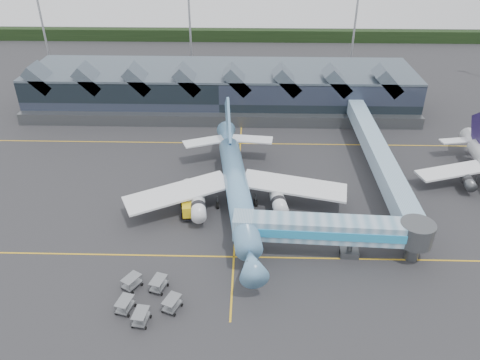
{
  "coord_description": "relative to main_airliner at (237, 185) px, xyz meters",
  "views": [
    {
      "loc": [
        2.22,
        -59.21,
        43.59
      ],
      "look_at": [
        0.53,
        4.9,
        5.0
      ],
      "focal_mm": 35.0,
      "sensor_mm": 36.0,
      "label": 1
    }
  ],
  "objects": [
    {
      "name": "tree_line_far",
      "position": [
        0.03,
        105.09,
        -2.0
      ],
      "size": [
        260.0,
        4.0,
        4.0
      ],
      "primitive_type": "cube",
      "color": "black",
      "rests_on": "ground"
    },
    {
      "name": "jet_bridge",
      "position": [
        15.21,
        -11.99,
        0.22
      ],
      "size": [
        27.61,
        5.43,
        6.13
      ],
      "rotation": [
        0.0,
        0.0,
        -0.05
      ],
      "color": "#6F9DBA",
      "rests_on": "ground"
    },
    {
      "name": "ground",
      "position": [
        0.03,
        -4.91,
        -4.0
      ],
      "size": [
        260.0,
        260.0,
        0.0
      ],
      "primitive_type": "plane",
      "color": "#2B2A2D",
      "rests_on": "ground"
    },
    {
      "name": "fuel_truck",
      "position": [
        -7.82,
        -0.52,
        -2.23
      ],
      "size": [
        3.85,
        9.5,
        3.16
      ],
      "rotation": [
        0.0,
        0.0,
        0.17
      ],
      "color": "black",
      "rests_on": "ground"
    },
    {
      "name": "taxi_stripes",
      "position": [
        0.03,
        5.09,
        -3.99
      ],
      "size": [
        120.0,
        60.0,
        0.01
      ],
      "color": "yellow",
      "rests_on": "ground"
    },
    {
      "name": "main_airliner",
      "position": [
        0.0,
        0.0,
        0.0
      ],
      "size": [
        36.51,
        42.33,
        13.6
      ],
      "rotation": [
        0.0,
        0.0,
        0.13
      ],
      "color": "#6095C2",
      "rests_on": "ground"
    },
    {
      "name": "light_masts",
      "position": [
        21.03,
        57.89,
        8.49
      ],
      "size": [
        132.4,
        42.56,
        22.45
      ],
      "color": "#9C9FA4",
      "rests_on": "ground"
    },
    {
      "name": "baggage_carts",
      "position": [
        -10.62,
        -22.08,
        -3.03
      ],
      "size": [
        8.37,
        8.67,
        1.73
      ],
      "rotation": [
        0.0,
        0.0,
        -0.39
      ],
      "color": "gray",
      "rests_on": "ground"
    },
    {
      "name": "terminal",
      "position": [
        -5.04,
        42.45,
        0.88
      ],
      "size": [
        90.0,
        22.25,
        12.52
      ],
      "color": "black",
      "rests_on": "ground"
    }
  ]
}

